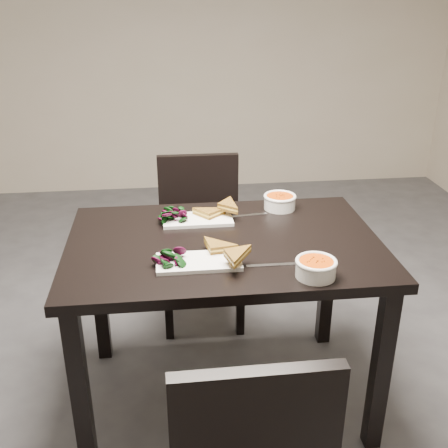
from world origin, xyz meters
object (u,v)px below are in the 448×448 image
(table, at_px, (224,263))
(plate_near, at_px, (199,262))
(soup_bowl_near, at_px, (316,267))
(soup_bowl_far, at_px, (280,201))
(plate_far, at_px, (198,220))
(chair_far, at_px, (200,229))

(table, bearing_deg, plate_near, -122.05)
(soup_bowl_near, bearing_deg, soup_bowl_far, 89.54)
(soup_bowl_near, xyz_separation_m, plate_far, (-0.36, 0.51, -0.03))
(soup_bowl_near, bearing_deg, chair_far, 107.42)
(plate_near, distance_m, soup_bowl_near, 0.41)
(plate_near, bearing_deg, chair_far, 85.68)
(plate_near, height_order, plate_far, same)
(table, height_order, chair_far, chair_far)
(table, bearing_deg, plate_far, 113.86)
(table, bearing_deg, chair_far, 93.55)
(soup_bowl_near, bearing_deg, plate_near, 160.68)
(plate_far, bearing_deg, soup_bowl_near, -54.52)
(soup_bowl_far, bearing_deg, table, -133.52)
(plate_near, height_order, soup_bowl_near, soup_bowl_near)
(soup_bowl_far, bearing_deg, chair_far, 128.31)
(soup_bowl_near, relative_size, soup_bowl_far, 0.99)
(plate_near, distance_m, plate_far, 0.37)
(table, distance_m, plate_near, 0.23)
(chair_far, bearing_deg, soup_bowl_far, -51.15)
(chair_far, height_order, plate_near, chair_far)
(plate_far, bearing_deg, plate_near, -93.52)
(soup_bowl_far, bearing_deg, plate_near, -129.65)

